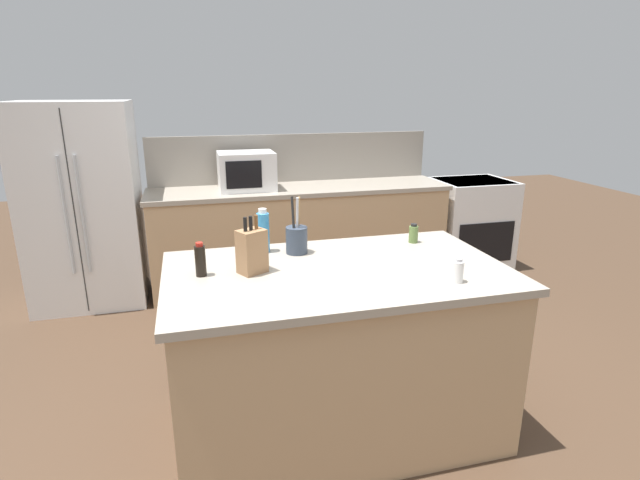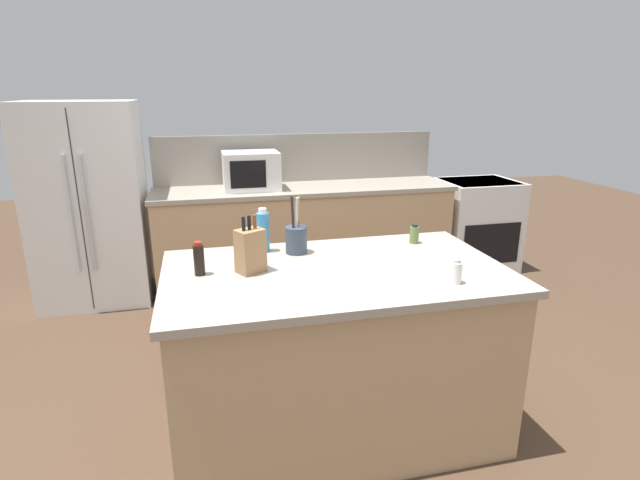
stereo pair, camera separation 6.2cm
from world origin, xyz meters
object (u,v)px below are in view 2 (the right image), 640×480
object	(u,v)px
range_oven	(476,224)
microwave	(251,171)
refrigerator	(89,204)
spice_jar_oregano	(414,234)
soy_sauce_bottle	(199,259)
dish_soap_bottle	(263,231)
salt_shaker	(456,272)
knife_block	(250,250)
utensil_crock	(296,239)

from	to	relation	value
range_oven	microwave	world-z (taller)	microwave
refrigerator	spice_jar_oregano	distance (m)	2.90
range_oven	soy_sauce_bottle	distance (m)	3.55
refrigerator	dish_soap_bottle	bearing A→B (deg)	-55.97
spice_jar_oregano	dish_soap_bottle	xyz separation A→B (m)	(-0.89, 0.05, 0.06)
salt_shaker	range_oven	bearing A→B (deg)	57.24
knife_block	soy_sauce_bottle	size ratio (longest dim) A/B	1.70
refrigerator	microwave	size ratio (longest dim) A/B	3.48
refrigerator	soy_sauce_bottle	xyz separation A→B (m)	(0.92, -2.17, 0.16)
refrigerator	spice_jar_oregano	size ratio (longest dim) A/B	15.05
microwave	soy_sauce_bottle	bearing A→B (deg)	-102.76
spice_jar_oregano	dish_soap_bottle	world-z (taller)	dish_soap_bottle
refrigerator	salt_shaker	bearing A→B (deg)	-50.92
microwave	knife_block	world-z (taller)	microwave
range_oven	spice_jar_oregano	world-z (taller)	spice_jar_oregano
refrigerator	microwave	xyz separation A→B (m)	(1.40, -0.05, 0.25)
salt_shaker	knife_block	bearing A→B (deg)	157.69
salt_shaker	spice_jar_oregano	bearing A→B (deg)	83.64
refrigerator	knife_block	distance (m)	2.49
refrigerator	range_oven	size ratio (longest dim) A/B	1.88
salt_shaker	dish_soap_bottle	size ratio (longest dim) A/B	0.47
knife_block	spice_jar_oregano	bearing A→B (deg)	-13.33
knife_block	salt_shaker	bearing A→B (deg)	-50.46
refrigerator	soy_sauce_bottle	distance (m)	2.36
range_oven	utensil_crock	distance (m)	3.00
microwave	knife_block	size ratio (longest dim) A/B	1.71
refrigerator	spice_jar_oregano	bearing A→B (deg)	-41.78
range_oven	knife_block	size ratio (longest dim) A/B	3.17
utensil_crock	dish_soap_bottle	xyz separation A→B (m)	(-0.18, 0.07, 0.04)
range_oven	knife_block	world-z (taller)	knife_block
salt_shaker	dish_soap_bottle	bearing A→B (deg)	139.82
range_oven	knife_block	bearing A→B (deg)	-139.91
microwave	spice_jar_oregano	world-z (taller)	microwave
spice_jar_oregano	microwave	bearing A→B (deg)	112.11
spice_jar_oregano	soy_sauce_bottle	distance (m)	1.27
microwave	dish_soap_bottle	size ratio (longest dim) A/B	1.99
utensil_crock	spice_jar_oregano	distance (m)	0.72
range_oven	dish_soap_bottle	distance (m)	3.10
range_oven	soy_sauce_bottle	bearing A→B (deg)	-142.76
refrigerator	microwave	bearing A→B (deg)	-2.11
range_oven	knife_block	xyz separation A→B (m)	(-2.54, -2.14, 0.59)
knife_block	spice_jar_oregano	size ratio (longest dim) A/B	2.53
range_oven	salt_shaker	bearing A→B (deg)	-122.76
refrigerator	dish_soap_bottle	distance (m)	2.28
range_oven	microwave	distance (m)	2.40
range_oven	salt_shaker	distance (m)	3.04
soy_sauce_bottle	range_oven	bearing A→B (deg)	37.24
microwave	knife_block	bearing A→B (deg)	-96.15
soy_sauce_bottle	salt_shaker	distance (m)	1.24
knife_block	dish_soap_bottle	size ratio (longest dim) A/B	1.16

